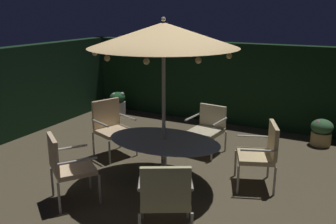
% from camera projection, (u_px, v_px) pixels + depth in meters
% --- Properties ---
extents(ground_plane, '(8.15, 7.45, 0.02)m').
position_uv_depth(ground_plane, '(166.00, 182.00, 6.00)').
color(ground_plane, brown).
extents(hedge_backdrop_rear, '(8.15, 0.30, 1.94)m').
position_uv_depth(hedge_backdrop_rear, '(235.00, 84.00, 8.80)').
color(hedge_backdrop_rear, black).
rests_on(hedge_backdrop_rear, ground_plane).
extents(patio_dining_table, '(1.86, 1.21, 0.71)m').
position_uv_depth(patio_dining_table, '(164.00, 146.00, 5.86)').
color(patio_dining_table, '#B5B2AB').
rests_on(patio_dining_table, ground_plane).
extents(patio_umbrella, '(2.25, 2.25, 2.59)m').
position_uv_depth(patio_umbrella, '(164.00, 35.00, 5.39)').
color(patio_umbrella, '#B3B1A7').
rests_on(patio_umbrella, ground_plane).
extents(patio_chair_north, '(0.67, 0.69, 0.90)m').
position_uv_depth(patio_chair_north, '(208.00, 126.00, 7.10)').
color(patio_chair_north, '#B3B0A4').
rests_on(patio_chair_north, ground_plane).
extents(patio_chair_northeast, '(0.78, 0.80, 1.04)m').
position_uv_depth(patio_chair_northeast, '(111.00, 124.00, 6.97)').
color(patio_chair_northeast, '#BCB6A8').
rests_on(patio_chair_northeast, ground_plane).
extents(patio_chair_east, '(0.80, 0.81, 1.02)m').
position_uv_depth(patio_chair_east, '(66.00, 164.00, 5.20)').
color(patio_chair_east, '#B9B1A7').
rests_on(patio_chair_east, ground_plane).
extents(patio_chair_southeast, '(0.85, 0.85, 1.00)m').
position_uv_depth(patio_chair_southeast, '(165.00, 194.00, 4.38)').
color(patio_chair_southeast, '#BBB2A6').
rests_on(patio_chair_southeast, ground_plane).
extents(patio_chair_south, '(0.76, 0.81, 1.02)m').
position_uv_depth(patio_chair_south, '(262.00, 150.00, 5.69)').
color(patio_chair_south, '#BAB1A5').
rests_on(patio_chair_south, ground_plane).
extents(potted_plant_right_far, '(0.42, 0.42, 0.61)m').
position_uv_depth(potted_plant_right_far, '(118.00, 103.00, 9.72)').
color(potted_plant_right_far, silver).
rests_on(potted_plant_right_far, ground_plane).
extents(potted_plant_right_near, '(0.43, 0.43, 0.55)m').
position_uv_depth(potted_plant_right_near, '(321.00, 132.00, 7.51)').
color(potted_plant_right_near, tan).
rests_on(potted_plant_right_near, ground_plane).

